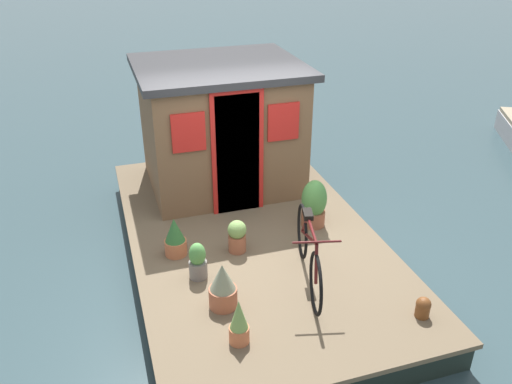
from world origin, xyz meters
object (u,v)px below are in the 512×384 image
(potted_plant_mint, at_px, (237,236))
(mooring_bollard, at_px, (423,307))
(bicycle, at_px, (309,252))
(potted_plant_lavender, at_px, (198,261))
(potted_plant_basil, at_px, (314,204))
(houseboat_cabin, at_px, (221,126))
(potted_plant_succulent, at_px, (239,323))
(potted_plant_fern, at_px, (175,238))
(potted_plant_geranium, at_px, (223,287))

(potted_plant_mint, distance_m, mooring_bollard, 2.31)
(bicycle, bearing_deg, mooring_bollard, -136.23)
(bicycle, height_order, potted_plant_lavender, bicycle)
(potted_plant_basil, distance_m, mooring_bollard, 2.08)
(houseboat_cabin, bearing_deg, mooring_bollard, -161.60)
(bicycle, bearing_deg, potted_plant_mint, 36.89)
(houseboat_cabin, height_order, potted_plant_succulent, houseboat_cabin)
(potted_plant_basil, height_order, potted_plant_mint, potted_plant_basil)
(mooring_bollard, bearing_deg, potted_plant_fern, 49.68)
(potted_plant_lavender, xyz_separation_m, potted_plant_basil, (0.67, -1.72, 0.11))
(potted_plant_succulent, relative_size, mooring_bollard, 2.14)
(potted_plant_basil, height_order, mooring_bollard, potted_plant_basil)
(mooring_bollard, bearing_deg, potted_plant_mint, 40.76)
(potted_plant_fern, bearing_deg, mooring_bollard, -130.32)
(potted_plant_basil, xyz_separation_m, potted_plant_succulent, (-1.82, 1.56, -0.08))
(potted_plant_lavender, bearing_deg, houseboat_cabin, -20.91)
(potted_plant_lavender, bearing_deg, bicycle, -109.96)
(houseboat_cabin, distance_m, potted_plant_lavender, 2.54)
(potted_plant_basil, height_order, potted_plant_succulent, potted_plant_basil)
(potted_plant_lavender, relative_size, mooring_bollard, 1.94)
(bicycle, xyz_separation_m, potted_plant_lavender, (0.43, 1.18, -0.16))
(houseboat_cabin, xyz_separation_m, potted_plant_fern, (-1.74, 1.03, -0.70))
(potted_plant_lavender, bearing_deg, potted_plant_succulent, -171.92)
(potted_plant_lavender, distance_m, potted_plant_fern, 0.56)
(bicycle, relative_size, potted_plant_fern, 3.28)
(potted_plant_basil, bearing_deg, potted_plant_fern, 94.08)
(potted_plant_basil, xyz_separation_m, mooring_bollard, (-2.04, -0.36, -0.20))
(houseboat_cabin, xyz_separation_m, mooring_bollard, (-3.64, -1.21, -0.82))
(potted_plant_basil, xyz_separation_m, potted_plant_geranium, (-1.25, 1.57, -0.07))
(potted_plant_lavender, height_order, potted_plant_fern, potted_plant_fern)
(potted_plant_lavender, relative_size, potted_plant_fern, 0.90)
(houseboat_cabin, relative_size, potted_plant_basil, 3.57)
(potted_plant_basil, distance_m, potted_plant_geranium, 2.01)
(potted_plant_mint, xyz_separation_m, potted_plant_fern, (0.16, 0.74, 0.02))
(bicycle, distance_m, potted_plant_geranium, 1.05)
(bicycle, relative_size, potted_plant_succulent, 3.28)
(potted_plant_succulent, xyz_separation_m, potted_plant_mint, (1.53, -0.41, -0.02))
(potted_plant_lavender, height_order, potted_plant_succulent, potted_plant_succulent)
(houseboat_cabin, height_order, potted_plant_fern, houseboat_cabin)
(potted_plant_succulent, height_order, potted_plant_mint, potted_plant_succulent)
(bicycle, height_order, potted_plant_geranium, bicycle)
(houseboat_cabin, distance_m, potted_plant_geranium, 3.03)
(potted_plant_succulent, xyz_separation_m, potted_plant_fern, (1.68, 0.33, -0.00))
(potted_plant_lavender, relative_size, potted_plant_mint, 1.07)
(mooring_bollard, bearing_deg, potted_plant_lavender, 56.67)
(potted_plant_mint, bearing_deg, potted_plant_fern, 77.93)
(potted_plant_geranium, bearing_deg, potted_plant_succulent, -178.38)
(potted_plant_succulent, xyz_separation_m, potted_plant_geranium, (0.57, 0.02, 0.01))
(potted_plant_succulent, bearing_deg, houseboat_cabin, -11.67)
(houseboat_cabin, relative_size, potted_plant_mint, 5.55)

